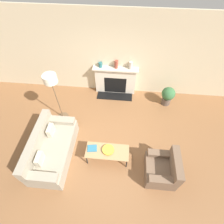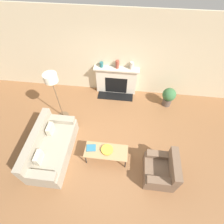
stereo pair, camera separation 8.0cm
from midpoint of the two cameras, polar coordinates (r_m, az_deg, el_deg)
name	(u,v)px [view 1 (the left image)]	position (r m, az deg, el deg)	size (l,w,h in m)	color
ground_plane	(106,151)	(5.20, -2.57, -12.69)	(18.00, 18.00, 0.00)	brown
wall_back	(114,55)	(5.94, 0.26, 17.98)	(18.00, 0.06, 2.90)	beige
fireplace	(115,81)	(6.37, 0.76, 10.17)	(1.55, 0.59, 1.07)	beige
couch	(51,149)	(5.16, -19.67, -11.34)	(0.93, 1.89, 0.86)	#9E937F
armchair_near	(163,169)	(4.83, 15.81, -17.50)	(0.77, 0.86, 0.80)	brown
coffee_table	(107,152)	(4.76, -2.04, -12.81)	(1.15, 0.48, 0.42)	tan
bowl	(108,150)	(4.70, -1.76, -12.22)	(0.31, 0.31, 0.06)	gold
book	(92,148)	(4.79, -6.97, -11.67)	(0.28, 0.24, 0.02)	teal
floor_lamp	(52,84)	(5.11, -19.46, 8.52)	(0.38, 0.38, 1.76)	brown
mantel_vase_left	(100,65)	(6.05, -4.19, 15.13)	(0.13, 0.13, 0.17)	#28666B
mantel_vase_center_left	(116,64)	(5.96, 0.99, 15.31)	(0.12, 0.12, 0.28)	brown
mantel_vase_center_right	(131,65)	(5.96, 5.75, 14.91)	(0.13, 0.13, 0.26)	beige
potted_plant	(168,95)	(6.28, 17.44, 5.27)	(0.45, 0.45, 0.70)	brown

